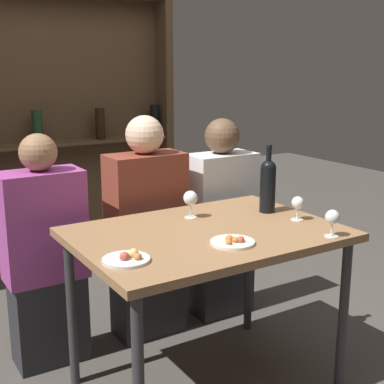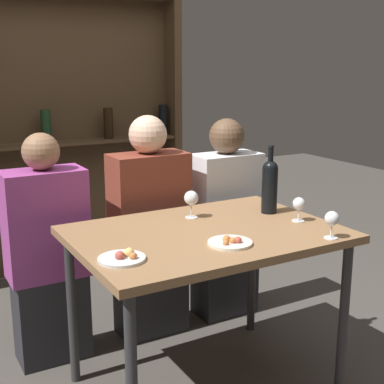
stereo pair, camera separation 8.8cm
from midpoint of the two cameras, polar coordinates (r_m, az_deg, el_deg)
The scene contains 11 objects.
dining_table at distance 2.39m, azimuth 0.50°, elevation -5.80°, with size 1.16×0.82×0.77m.
wine_rack_wall at distance 3.93m, azimuth -13.86°, elevation 7.56°, with size 1.58×0.21×2.21m.
wine_bottle at distance 2.65m, azimuth 7.15°, elevation 0.93°, with size 0.08×0.08×0.34m.
wine_glass_0 at distance 2.54m, azimuth -1.16°, elevation -0.73°, with size 0.07×0.07×0.13m.
wine_glass_1 at distance 2.54m, azimuth 10.24°, elevation -1.25°, with size 0.06×0.06×0.11m.
wine_glass_2 at distance 2.33m, azimuth 13.71°, elevation -2.73°, with size 0.06×0.06×0.12m.
food_plate_0 at distance 2.03m, azimuth -8.16°, elevation -7.05°, with size 0.18×0.18×0.04m.
food_plate_1 at distance 2.20m, azimuth 3.22°, elevation -5.33°, with size 0.18×0.18×0.04m.
seated_person_left at distance 2.78m, azimuth -16.26°, elevation -6.91°, with size 0.39×0.22×1.17m.
seated_person_center at distance 2.95m, azimuth -5.72°, elevation -4.56°, with size 0.42×0.22×1.23m.
seated_person_right at distance 3.20m, azimuth 2.32°, elevation -3.44°, with size 0.40×0.22×1.19m.
Camera 1 is at (-1.25, -1.89, 1.49)m, focal length 50.00 mm.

